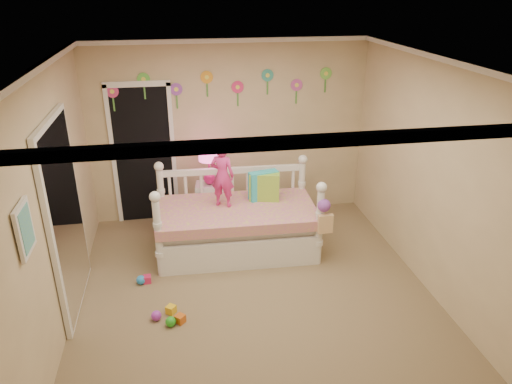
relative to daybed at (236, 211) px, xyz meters
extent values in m
cube|color=#7F684C|center=(0.07, -1.12, -0.56)|extent=(4.00, 4.50, 0.01)
cube|color=white|center=(0.07, -1.12, 2.04)|extent=(4.00, 4.50, 0.01)
cube|color=tan|center=(0.07, 1.13, 0.74)|extent=(4.00, 0.01, 2.60)
cube|color=tan|center=(-1.93, -1.12, 0.74)|extent=(0.01, 4.50, 2.60)
cube|color=tan|center=(2.07, -1.12, 0.74)|extent=(0.01, 4.50, 2.60)
cube|color=#28ACC8|center=(0.39, 0.19, 0.26)|extent=(0.41, 0.22, 0.39)
cube|color=#8DC13A|center=(0.40, 0.15, 0.25)|extent=(0.42, 0.23, 0.37)
imported|color=#E1338C|center=(-0.16, 0.08, 0.48)|extent=(0.36, 0.31, 0.84)
cube|color=white|center=(-0.28, 0.72, -0.23)|extent=(0.44, 0.36, 0.67)
sphere|color=#E51E84|center=(-0.28, 0.72, 0.19)|extent=(0.17, 0.17, 0.17)
cylinder|color=#E51E84|center=(-0.28, 0.72, 0.37)|extent=(0.03, 0.03, 0.35)
cylinder|color=#FF4CA4|center=(-0.28, 0.72, 0.59)|extent=(0.28, 0.28, 0.26)
cube|color=black|center=(-1.18, 1.12, 0.47)|extent=(0.90, 0.04, 2.07)
cube|color=white|center=(-1.89, -0.82, 0.49)|extent=(0.07, 1.30, 2.10)
cube|color=white|center=(-1.90, -2.02, 0.99)|extent=(0.05, 0.34, 0.42)
camera|label=1|loc=(-0.70, -5.51, 2.73)|focal=33.45mm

